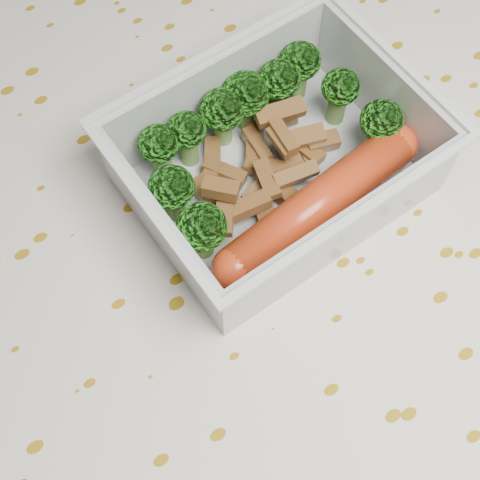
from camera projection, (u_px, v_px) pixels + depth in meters
ground_plane at (245, 446)px, 1.09m from camera, size 4.00×4.00×0.00m
dining_table at (252, 305)px, 0.49m from camera, size 1.40×0.90×0.75m
tablecloth at (253, 278)px, 0.44m from camera, size 1.46×0.96×0.19m
lunch_container at (276, 166)px, 0.41m from camera, size 0.19×0.15×0.06m
broccoli_florets at (249, 127)px, 0.41m from camera, size 0.16×0.10×0.04m
meat_pile at (267, 164)px, 0.42m from camera, size 0.11×0.08×0.03m
sausage at (319, 204)px, 0.40m from camera, size 0.16×0.05×0.03m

